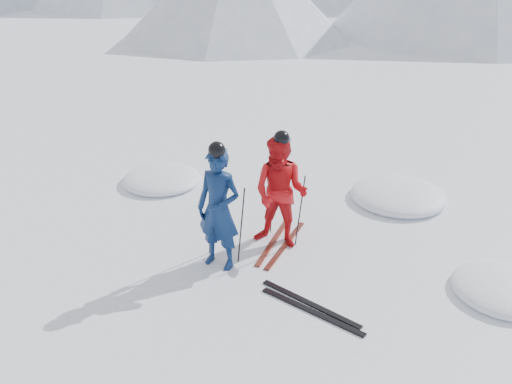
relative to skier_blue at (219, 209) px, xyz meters
The scene contains 12 objects.
ground 2.51m from the skier_blue, ahead, with size 160.00×160.00×0.00m, color white.
skier_blue is the anchor object (origin of this frame).
skier_red 1.18m from the skier_blue, 65.14° to the left, with size 0.95×0.74×1.96m, color red.
pole_blue_left 0.47m from the skier_blue, 153.43° to the left, with size 0.02×0.02×1.34m, color black.
pole_blue_right 0.49m from the skier_blue, 45.00° to the left, with size 0.02×0.02×1.34m, color black.
pole_red_left 1.38m from the skier_blue, 81.54° to the left, with size 0.02×0.02×1.30m, color black.
pole_red_right 1.50m from the skier_blue, 56.89° to the left, with size 0.02×0.02×1.30m, color black.
ski_worn_left 1.51m from the skier_blue, 70.64° to the left, with size 0.09×1.70×0.03m, color black.
ski_worn_right 1.58m from the skier_blue, 60.09° to the left, with size 0.09×1.70×0.03m, color black.
ski_loose_a 1.99m from the skier_blue, ahead, with size 0.09×1.70×0.03m, color black.
ski_loose_b 2.10m from the skier_blue, 10.56° to the right, with size 0.09×1.70×0.03m, color black.
snow_lumps 2.80m from the skier_blue, 65.31° to the left, with size 8.70×6.66×0.42m.
Camera 1 is at (2.12, -6.21, 4.83)m, focal length 38.00 mm.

